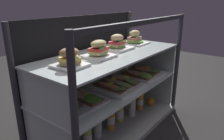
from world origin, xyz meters
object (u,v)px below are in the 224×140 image
object	(u,v)px
plated_roll_sandwich_mid_left	(134,39)
juice_bottle_front_second	(111,117)
plated_roll_sandwich_far_right	(70,60)
open_sandwich_tray_near_left_corner	(74,100)
orange_fruit_near_left_post	(151,101)
juice_bottle_back_center	(97,125)
juice_bottle_front_right_end	(140,100)
open_sandwich_tray_right_of_center	(116,84)
open_sandwich_tray_far_right	(141,73)
plated_roll_sandwich_near_left_corner	(117,44)
orange_fruit_rolled_forward	(138,96)
orange_fruit_beside_bottles	(134,98)
juice_bottle_back_right	(119,111)
juice_bottle_front_middle	(87,137)
juice_bottle_front_fourth	(132,106)
plated_roll_sandwich_far_left	(98,50)

from	to	relation	value
plated_roll_sandwich_mid_left	juice_bottle_front_second	bearing A→B (deg)	-168.80
plated_roll_sandwich_far_right	open_sandwich_tray_near_left_corner	world-z (taller)	plated_roll_sandwich_far_right
orange_fruit_near_left_post	juice_bottle_back_center	bearing A→B (deg)	173.76
juice_bottle_back_center	juice_bottle_front_right_end	xyz separation A→B (m)	(0.54, -0.04, -0.00)
open_sandwich_tray_right_of_center	plated_roll_sandwich_mid_left	bearing A→B (deg)	13.37
open_sandwich_tray_far_right	orange_fruit_near_left_post	size ratio (longest dim) A/B	5.16
plated_roll_sandwich_near_left_corner	open_sandwich_tray_near_left_corner	distance (m)	0.56
orange_fruit_near_left_post	juice_bottle_front_second	bearing A→B (deg)	174.05
open_sandwich_tray_near_left_corner	juice_bottle_back_center	world-z (taller)	open_sandwich_tray_near_left_corner
plated_roll_sandwich_mid_left	orange_fruit_rolled_forward	size ratio (longest dim) A/B	2.99
open_sandwich_tray_far_right	juice_bottle_front_right_end	size ratio (longest dim) A/B	1.60
juice_bottle_front_right_end	orange_fruit_beside_bottles	world-z (taller)	juice_bottle_front_right_end
juice_bottle_back_center	juice_bottle_back_right	bearing A→B (deg)	-0.17
plated_roll_sandwich_mid_left	juice_bottle_front_middle	size ratio (longest dim) A/B	0.98
juice_bottle_front_fourth	orange_fruit_rolled_forward	distance (m)	0.34
open_sandwich_tray_right_of_center	juice_bottle_front_middle	bearing A→B (deg)	-177.39
juice_bottle_front_right_end	orange_fruit_near_left_post	xyz separation A→B (m)	(0.13, -0.04, -0.05)
open_sandwich_tray_right_of_center	open_sandwich_tray_far_right	bearing A→B (deg)	-0.63
orange_fruit_rolled_forward	juice_bottle_back_center	bearing A→B (deg)	-173.02
plated_roll_sandwich_near_left_corner	plated_roll_sandwich_mid_left	xyz separation A→B (m)	(0.27, 0.01, -0.00)
juice_bottle_front_second	plated_roll_sandwich_far_left	bearing A→B (deg)	159.76
open_sandwich_tray_near_left_corner	juice_bottle_back_right	xyz separation A→B (m)	(0.44, -0.03, -0.26)
plated_roll_sandwich_mid_left	open_sandwich_tray_far_right	distance (m)	0.29
open_sandwich_tray_right_of_center	orange_fruit_rolled_forward	bearing A→B (deg)	11.83
plated_roll_sandwich_far_right	plated_roll_sandwich_mid_left	xyz separation A→B (m)	(0.80, 0.07, -0.00)
juice_bottle_front_second	juice_bottle_front_fourth	world-z (taller)	juice_bottle_front_second
juice_bottle_back_center	orange_fruit_beside_bottles	bearing A→B (deg)	7.43
juice_bottle_back_center	orange_fruit_rolled_forward	distance (m)	0.72
open_sandwich_tray_near_left_corner	orange_fruit_beside_bottles	bearing A→B (deg)	3.50
open_sandwich_tray_right_of_center	juice_bottle_front_middle	size ratio (longest dim) A/B	1.73
open_sandwich_tray_near_left_corner	juice_bottle_front_middle	world-z (taller)	open_sandwich_tray_near_left_corner
open_sandwich_tray_far_right	orange_fruit_beside_bottles	world-z (taller)	open_sandwich_tray_far_right
juice_bottle_front_right_end	juice_bottle_front_middle	bearing A→B (deg)	180.00
plated_roll_sandwich_far_right	plated_roll_sandwich_near_left_corner	distance (m)	0.53
plated_roll_sandwich_mid_left	juice_bottle_front_middle	xyz separation A→B (m)	(-0.72, -0.11, -0.53)
juice_bottle_front_middle	juice_bottle_front_right_end	distance (m)	0.68
plated_roll_sandwich_mid_left	juice_bottle_back_center	size ratio (longest dim) A/B	0.93
plated_roll_sandwich_near_left_corner	orange_fruit_rolled_forward	bearing A→B (deg)	3.85
plated_roll_sandwich_far_left	juice_bottle_back_center	world-z (taller)	plated_roll_sandwich_far_left
juice_bottle_front_middle	juice_bottle_back_right	xyz separation A→B (m)	(0.41, 0.03, -0.01)
orange_fruit_beside_bottles	orange_fruit_near_left_post	distance (m)	0.16
open_sandwich_tray_near_left_corner	juice_bottle_front_second	world-z (taller)	open_sandwich_tray_near_left_corner
juice_bottle_front_middle	orange_fruit_rolled_forward	size ratio (longest dim) A/B	3.05
juice_bottle_front_middle	juice_bottle_back_right	distance (m)	0.41
plated_roll_sandwich_mid_left	juice_bottle_back_right	distance (m)	0.63
plated_roll_sandwich_far_right	juice_bottle_front_right_end	bearing A→B (deg)	-2.66
juice_bottle_back_center	plated_roll_sandwich_far_right	bearing A→B (deg)	-179.80
open_sandwich_tray_right_of_center	juice_bottle_front_second	bearing A→B (deg)	177.35
plated_roll_sandwich_far_left	juice_bottle_front_second	size ratio (longest dim) A/B	0.76
open_sandwich_tray_near_left_corner	juice_bottle_back_right	bearing A→B (deg)	-4.31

